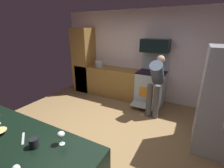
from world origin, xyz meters
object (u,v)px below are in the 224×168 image
at_px(oven_range, 151,87).
at_px(stock_pot, 99,64).
at_px(microwave, 155,46).
at_px(wine_glass_near, 61,135).
at_px(person_cook, 156,82).
at_px(mug_tea, 34,143).

distance_m(oven_range, stock_pot, 1.81).
relative_size(microwave, wine_glass_near, 4.72).
relative_size(microwave, person_cook, 0.51).
distance_m(oven_range, person_cook, 0.73).
xyz_separation_m(person_cook, stock_pot, (-1.99, 0.60, 0.13)).
bearing_deg(oven_range, stock_pot, 179.53).
bearing_deg(oven_range, wine_glass_near, -91.87).
bearing_deg(oven_range, person_cook, -66.30).
xyz_separation_m(oven_range, mug_tea, (-0.33, -3.43, 0.45)).
bearing_deg(person_cook, microwave, 110.69).
relative_size(person_cook, stock_pot, 5.44).
height_order(microwave, wine_glass_near, microwave).
relative_size(oven_range, mug_tea, 14.14).
xyz_separation_m(mug_tea, stock_pot, (-1.41, 3.44, 0.05)).
height_order(oven_range, person_cook, oven_range).
bearing_deg(oven_range, microwave, 90.00).
distance_m(oven_range, wine_glass_near, 3.30).
distance_m(microwave, mug_tea, 3.60).
relative_size(microwave, mug_tea, 7.10).
bearing_deg(wine_glass_near, microwave, 88.18).
relative_size(person_cook, wine_glass_near, 9.33).
bearing_deg(stock_pot, oven_range, -0.47).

